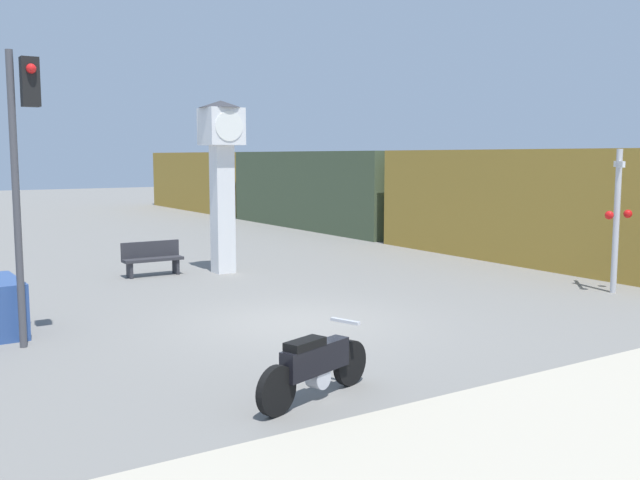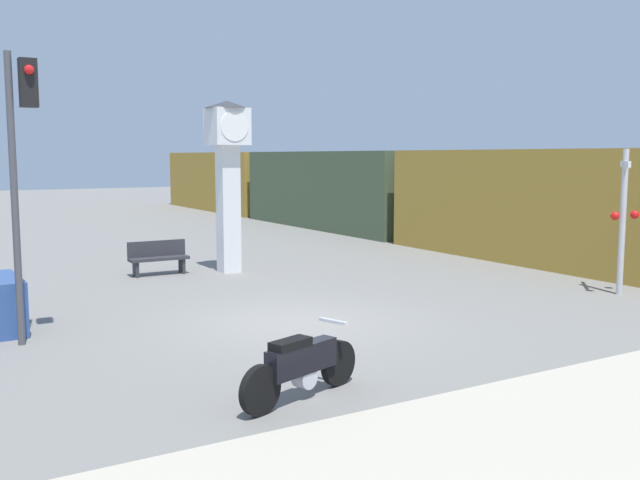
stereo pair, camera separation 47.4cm
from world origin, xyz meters
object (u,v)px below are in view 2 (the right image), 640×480
clock_tower (228,160)px  railroad_crossing_signal (623,215)px  freight_train (333,190)px  bench (158,257)px  motorcycle (301,365)px  traffic_light (21,148)px

clock_tower → railroad_crossing_signal: (6.53, -7.62, -1.26)m
freight_train → bench: (-10.91, -8.62, -1.21)m
clock_tower → freight_train: clock_tower is taller
railroad_crossing_signal → bench: size_ratio=2.11×
motorcycle → railroad_crossing_signal: size_ratio=0.62×
motorcycle → railroad_crossing_signal: bearing=-4.6°
freight_train → bench: size_ratio=22.70×
motorcycle → traffic_light: (-2.64, 4.84, 2.88)m
traffic_light → freight_train: bearing=43.8°
clock_tower → motorcycle: bearing=-108.3°
motorcycle → freight_train: (12.43, 19.29, 1.24)m
clock_tower → traffic_light: size_ratio=0.95×
bench → motorcycle: bearing=-98.1°
motorcycle → freight_train: bearing=38.4°
railroad_crossing_signal → clock_tower: bearing=130.6°
freight_train → motorcycle: bearing=-122.8°
freight_train → bench: 13.95m
railroad_crossing_signal → bench: bearing=135.7°
traffic_light → railroad_crossing_signal: traffic_light is taller
traffic_light → clock_tower: bearing=41.4°
traffic_light → bench: 7.71m
bench → freight_train: bearing=38.3°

